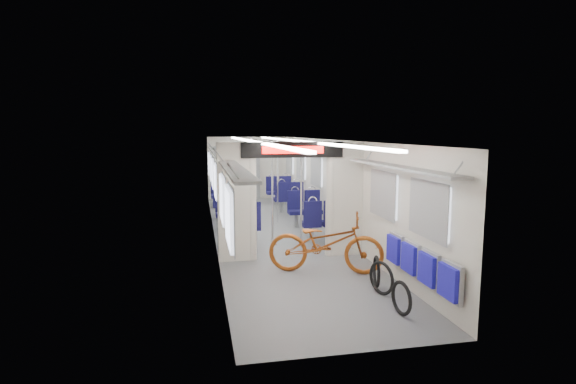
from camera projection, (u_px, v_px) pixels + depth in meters
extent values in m
plane|color=#515456|center=(275.00, 235.00, 10.95)|extent=(12.00, 12.00, 0.00)
cube|color=beige|center=(214.00, 189.00, 10.51)|extent=(0.02, 12.00, 2.30)
cube|color=beige|center=(332.00, 186.00, 11.08)|extent=(0.02, 12.00, 2.30)
cube|color=beige|center=(247.00, 168.00, 16.63)|extent=(2.90, 0.02, 2.30)
cube|color=beige|center=(366.00, 255.00, 4.97)|extent=(2.90, 0.02, 2.30)
cube|color=silver|center=(274.00, 140.00, 10.64)|extent=(2.90, 12.00, 0.02)
cube|color=white|center=(251.00, 141.00, 10.54)|extent=(0.12, 11.40, 0.04)
cube|color=white|center=(297.00, 141.00, 10.75)|extent=(0.12, 11.40, 0.04)
cube|color=beige|center=(235.00, 210.00, 8.65)|extent=(0.65, 0.18, 2.00)
cube|color=beige|center=(346.00, 206.00, 9.09)|extent=(0.65, 0.18, 2.00)
cube|color=beige|center=(292.00, 150.00, 8.72)|extent=(2.90, 0.18, 0.30)
cylinder|color=beige|center=(251.00, 209.00, 8.72)|extent=(0.20, 0.20, 2.00)
cylinder|color=beige|center=(330.00, 207.00, 9.03)|extent=(0.20, 0.20, 2.00)
cube|color=black|center=(293.00, 150.00, 8.61)|extent=(2.00, 0.03, 0.30)
cube|color=#FF0C07|center=(293.00, 150.00, 8.59)|extent=(1.20, 0.02, 0.14)
cube|color=white|center=(229.00, 217.00, 5.82)|extent=(0.04, 1.00, 0.75)
cube|color=white|center=(430.00, 210.00, 6.38)|extent=(0.04, 1.00, 0.75)
cube|color=white|center=(222.00, 199.00, 7.38)|extent=(0.04, 1.00, 0.75)
cube|color=white|center=(384.00, 194.00, 7.93)|extent=(0.04, 1.00, 0.75)
cube|color=white|center=(216.00, 181.00, 10.00)|extent=(0.04, 1.00, 0.75)
cube|color=white|center=(338.00, 179.00, 10.55)|extent=(0.04, 1.00, 0.75)
cube|color=white|center=(213.00, 173.00, 11.85)|extent=(0.04, 1.00, 0.75)
cube|color=white|center=(317.00, 171.00, 12.40)|extent=(0.04, 1.00, 0.75)
cube|color=white|center=(211.00, 168.00, 13.69)|extent=(0.04, 1.00, 0.75)
cube|color=white|center=(301.00, 166.00, 14.25)|extent=(0.04, 1.00, 0.75)
cube|color=white|center=(209.00, 163.00, 15.44)|extent=(0.04, 1.00, 0.75)
cube|color=white|center=(290.00, 162.00, 15.99)|extent=(0.04, 1.00, 0.75)
cube|color=gray|center=(235.00, 170.00, 6.56)|extent=(0.30, 3.60, 0.04)
cube|color=gray|center=(397.00, 167.00, 7.05)|extent=(0.30, 3.60, 0.04)
cube|color=gray|center=(217.00, 151.00, 12.38)|extent=(0.30, 7.60, 0.04)
cube|color=gray|center=(306.00, 151.00, 12.88)|extent=(0.30, 7.60, 0.04)
cube|color=gray|center=(248.00, 172.00, 16.59)|extent=(0.90, 0.05, 2.00)
imported|color=#9D4A16|center=(326.00, 243.00, 7.96)|extent=(2.16, 1.33, 1.07)
cube|color=gray|center=(452.00, 282.00, 5.78)|extent=(0.06, 0.45, 0.51)
cube|color=#1A11A0|center=(448.00, 282.00, 5.77)|extent=(0.06, 0.41, 0.43)
cube|color=gray|center=(430.00, 269.00, 6.32)|extent=(0.06, 0.45, 0.51)
cube|color=#1A11A0|center=(427.00, 269.00, 6.31)|extent=(0.06, 0.41, 0.43)
cube|color=gray|center=(412.00, 258.00, 6.85)|extent=(0.06, 0.45, 0.51)
cube|color=#1A11A0|center=(409.00, 259.00, 6.84)|extent=(0.06, 0.41, 0.43)
cube|color=gray|center=(397.00, 249.00, 7.39)|extent=(0.06, 0.45, 0.51)
cube|color=#1A11A0|center=(393.00, 249.00, 7.38)|extent=(0.06, 0.41, 0.43)
torus|color=black|center=(401.00, 300.00, 6.14)|extent=(0.10, 0.49, 0.48)
torus|color=black|center=(381.00, 279.00, 6.91)|extent=(0.22, 0.52, 0.53)
torus|color=black|center=(376.00, 273.00, 7.23)|extent=(0.17, 0.52, 0.52)
cube|color=#0F0C38|center=(250.00, 227.00, 9.93)|extent=(0.43, 0.41, 0.10)
cylinder|color=gray|center=(250.00, 237.00, 9.96)|extent=(0.10, 0.10, 0.35)
cube|color=#0F0C38|center=(251.00, 214.00, 9.73)|extent=(0.43, 0.08, 0.53)
torus|color=silver|center=(251.00, 202.00, 9.70)|extent=(0.22, 0.03, 0.22)
cube|color=#0F0C38|center=(243.00, 214.00, 11.53)|extent=(0.43, 0.41, 0.10)
cylinder|color=gray|center=(243.00, 222.00, 11.56)|extent=(0.10, 0.10, 0.35)
cube|color=#0F0C38|center=(242.00, 201.00, 11.65)|extent=(0.43, 0.08, 0.53)
torus|color=silver|center=(242.00, 190.00, 11.61)|extent=(0.22, 0.03, 0.22)
cube|color=#0F0C38|center=(229.00, 228.00, 9.84)|extent=(0.43, 0.41, 0.10)
cylinder|color=gray|center=(229.00, 238.00, 9.87)|extent=(0.10, 0.10, 0.35)
cube|color=#0F0C38|center=(229.00, 215.00, 9.64)|extent=(0.43, 0.08, 0.53)
torus|color=silver|center=(229.00, 203.00, 9.60)|extent=(0.22, 0.03, 0.22)
cube|color=#0F0C38|center=(224.00, 214.00, 11.44)|extent=(0.43, 0.41, 0.10)
cylinder|color=gray|center=(225.00, 223.00, 11.47)|extent=(0.10, 0.10, 0.35)
cube|color=#0F0C38|center=(224.00, 201.00, 11.56)|extent=(0.43, 0.08, 0.53)
torus|color=silver|center=(224.00, 191.00, 11.52)|extent=(0.22, 0.03, 0.22)
cube|color=#0F0C38|center=(311.00, 224.00, 10.26)|extent=(0.41, 0.38, 0.10)
cylinder|color=gray|center=(311.00, 234.00, 10.29)|extent=(0.10, 0.10, 0.35)
cube|color=#0F0C38|center=(313.00, 212.00, 10.06)|extent=(0.41, 0.07, 0.50)
torus|color=silver|center=(313.00, 201.00, 10.03)|extent=(0.21, 0.03, 0.21)
cube|color=#0F0C38|center=(296.00, 212.00, 11.77)|extent=(0.41, 0.38, 0.10)
cylinder|color=gray|center=(296.00, 220.00, 11.80)|extent=(0.10, 0.10, 0.35)
cube|color=#0F0C38|center=(295.00, 200.00, 11.88)|extent=(0.41, 0.07, 0.50)
torus|color=silver|center=(295.00, 190.00, 11.84)|extent=(0.21, 0.03, 0.21)
cube|color=#0F0C38|center=(331.00, 223.00, 10.35)|extent=(0.41, 0.38, 0.10)
cylinder|color=gray|center=(330.00, 233.00, 10.38)|extent=(0.10, 0.10, 0.35)
cube|color=#0F0C38|center=(333.00, 211.00, 10.16)|extent=(0.41, 0.07, 0.50)
torus|color=silver|center=(333.00, 200.00, 10.12)|extent=(0.21, 0.03, 0.21)
cube|color=#0F0C38|center=(314.00, 211.00, 11.86)|extent=(0.41, 0.38, 0.10)
cylinder|color=gray|center=(313.00, 220.00, 11.89)|extent=(0.10, 0.10, 0.35)
cube|color=#0F0C38|center=(312.00, 199.00, 11.97)|extent=(0.41, 0.07, 0.50)
torus|color=silver|center=(312.00, 190.00, 11.94)|extent=(0.21, 0.03, 0.21)
cube|color=#0F0C38|center=(238.00, 204.00, 13.00)|extent=(0.47, 0.44, 0.10)
cylinder|color=gray|center=(238.00, 212.00, 13.03)|extent=(0.10, 0.10, 0.35)
cube|color=#0F0C38|center=(238.00, 194.00, 12.78)|extent=(0.47, 0.08, 0.58)
torus|color=silver|center=(238.00, 184.00, 12.74)|extent=(0.24, 0.03, 0.24)
cube|color=#0F0C38|center=(233.00, 196.00, 14.74)|extent=(0.47, 0.44, 0.10)
cylinder|color=gray|center=(233.00, 202.00, 14.77)|extent=(0.10, 0.10, 0.35)
cube|color=#0F0C38|center=(232.00, 185.00, 14.86)|extent=(0.47, 0.08, 0.58)
torus|color=silver|center=(232.00, 176.00, 14.83)|extent=(0.24, 0.03, 0.24)
cube|color=#0F0C38|center=(221.00, 205.00, 12.91)|extent=(0.47, 0.44, 0.10)
cylinder|color=gray|center=(221.00, 213.00, 12.94)|extent=(0.10, 0.10, 0.35)
cube|color=#0F0C38|center=(221.00, 194.00, 12.69)|extent=(0.47, 0.08, 0.58)
torus|color=silver|center=(221.00, 184.00, 12.65)|extent=(0.24, 0.03, 0.24)
cube|color=#0F0C38|center=(218.00, 196.00, 14.64)|extent=(0.47, 0.44, 0.10)
cylinder|color=gray|center=(219.00, 203.00, 14.68)|extent=(0.10, 0.10, 0.35)
cube|color=#0F0C38|center=(218.00, 185.00, 14.77)|extent=(0.47, 0.08, 0.58)
torus|color=silver|center=(218.00, 176.00, 14.73)|extent=(0.24, 0.03, 0.24)
cube|color=#0F0C38|center=(281.00, 200.00, 13.92)|extent=(0.41, 0.39, 0.10)
cylinder|color=gray|center=(281.00, 207.00, 13.95)|extent=(0.10, 0.10, 0.35)
cube|color=#0F0C38|center=(282.00, 191.00, 13.72)|extent=(0.41, 0.07, 0.51)
torus|color=silver|center=(282.00, 182.00, 13.69)|extent=(0.21, 0.03, 0.21)
cube|color=#0F0C38|center=(273.00, 193.00, 15.43)|extent=(0.41, 0.39, 0.10)
cylinder|color=gray|center=(273.00, 199.00, 15.46)|extent=(0.10, 0.10, 0.35)
cube|color=#0F0C38|center=(272.00, 184.00, 15.55)|extent=(0.41, 0.07, 0.51)
torus|color=silver|center=(272.00, 176.00, 15.51)|extent=(0.21, 0.03, 0.21)
cube|color=#0F0C38|center=(296.00, 199.00, 14.01)|extent=(0.41, 0.39, 0.10)
cylinder|color=gray|center=(296.00, 206.00, 14.04)|extent=(0.10, 0.10, 0.35)
cube|color=#0F0C38|center=(297.00, 190.00, 13.82)|extent=(0.41, 0.07, 0.51)
torus|color=silver|center=(297.00, 182.00, 13.78)|extent=(0.21, 0.03, 0.21)
cube|color=#0F0C38|center=(286.00, 192.00, 15.53)|extent=(0.41, 0.39, 0.10)
cylinder|color=gray|center=(286.00, 199.00, 15.56)|extent=(0.10, 0.10, 0.35)
cube|color=#0F0C38|center=(285.00, 183.00, 15.64)|extent=(0.41, 0.07, 0.51)
torus|color=silver|center=(285.00, 176.00, 15.60)|extent=(0.21, 0.03, 0.21)
cylinder|color=silver|center=(272.00, 198.00, 9.11)|extent=(0.04, 0.04, 2.30)
cylinder|color=silver|center=(301.00, 195.00, 9.62)|extent=(0.04, 0.04, 2.30)
cylinder|color=silver|center=(252.00, 181.00, 12.24)|extent=(0.04, 0.04, 2.30)
cylinder|color=silver|center=(277.00, 181.00, 12.33)|extent=(0.04, 0.04, 2.30)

